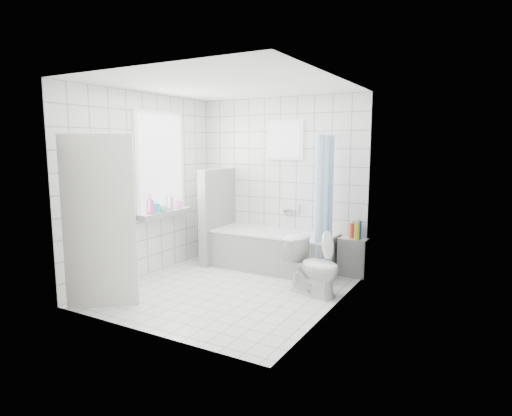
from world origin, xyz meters
The scene contains 19 objects.
ground centered at (0.00, 0.00, 0.00)m, with size 3.00×3.00×0.00m, color white.
ceiling centered at (0.00, 0.00, 2.60)m, with size 3.00×3.00×0.00m, color white.
wall_back centered at (0.00, 1.50, 1.30)m, with size 2.80×0.02×2.60m, color white.
wall_front centered at (0.00, -1.50, 1.30)m, with size 2.80×0.02×2.60m, color white.
wall_left centered at (-1.40, 0.00, 1.30)m, with size 0.02×3.00×2.60m, color white.
wall_right centered at (1.40, 0.00, 1.30)m, with size 0.02×3.00×2.60m, color white.
window_left centered at (-1.35, 0.30, 1.60)m, with size 0.01×0.90×1.40m, color white.
window_back centered at (0.10, 1.46, 1.95)m, with size 0.50×0.01×0.50m, color white.
window_sill centered at (-1.31, 0.30, 0.86)m, with size 0.18×1.02×0.08m, color white.
door centered at (-0.95, -1.22, 1.00)m, with size 0.04×0.80×2.00m, color silver.
bathtub centered at (0.09, 1.12, 0.29)m, with size 1.84×0.77×0.58m.
partition_wall centered at (-0.90, 1.07, 0.75)m, with size 0.15×0.85×1.50m, color white.
tiled_ledge centered at (1.24, 1.38, 0.28)m, with size 0.40×0.24×0.55m, color white.
toilet centered at (1.03, 0.39, 0.36)m, with size 0.40×0.71×0.72m, color white.
curtain_rod centered at (0.95, 1.10, 2.00)m, with size 0.02×0.02×0.80m, color silver.
shower_curtain centered at (0.95, 0.97, 1.10)m, with size 0.14×0.48×1.78m, color #4995D8, non-canonical shape.
tub_faucet centered at (0.19, 1.46, 0.85)m, with size 0.18×0.06×0.06m, color silver.
sill_bottles centered at (-1.30, 0.24, 1.02)m, with size 0.20×0.76×0.29m.
ledge_bottles centered at (1.28, 1.37, 0.67)m, with size 0.17×0.15×0.26m.
Camera 1 is at (2.96, -4.51, 1.88)m, focal length 30.00 mm.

